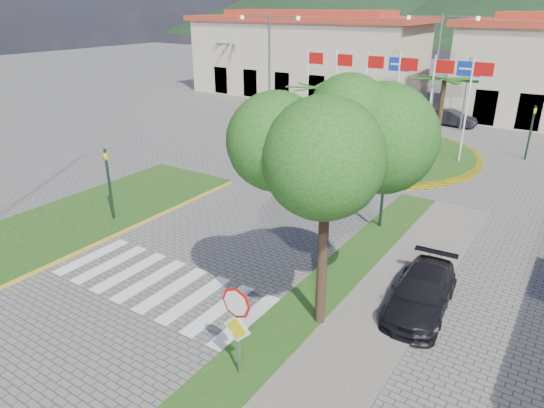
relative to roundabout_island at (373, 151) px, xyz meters
The scene contains 21 objects.
ground 22.00m from the roundabout_island, 90.01° to the right, with size 160.00×160.00×0.00m, color slate.
sidewalk_right 20.88m from the roundabout_island, 73.31° to the right, with size 4.00×28.00×0.15m, color gray.
verge_right 20.57m from the roundabout_island, 76.52° to the right, with size 1.60×28.00×0.18m, color #1C4313.
median_left 17.27m from the roundabout_island, 112.12° to the right, with size 5.00×14.00×0.18m, color #1C4313.
crosswalk 18.00m from the roundabout_island, 90.02° to the right, with size 8.00×3.00×0.01m, color silver.
roundabout_island is the anchor object (origin of this frame).
stop_sign 20.69m from the roundabout_island, 76.27° to the right, with size 0.80×0.11×2.65m.
deciduous_tree 18.55m from the roundabout_island, 72.09° to the right, with size 3.60×3.60×6.80m.
traffic_light_left 16.45m from the roundabout_island, 108.56° to the right, with size 0.15×0.18×3.20m.
traffic_light_right 11.11m from the roundabout_island, 65.79° to the right, with size 0.15×0.18×3.20m.
traffic_light_far 9.11m from the roundabout_island, 26.58° to the left, with size 0.18×0.15×3.20m.
direction_sign_west 9.78m from the roundabout_island, 102.60° to the left, with size 1.60×0.14×5.20m.
direction_sign_east 10.03m from the roundabout_island, 71.53° to the left, with size 1.60×0.14×5.20m.
street_lamp_centre 9.15m from the roundabout_island, 82.91° to the left, with size 4.80×0.16×8.00m.
street_lamp_west 10.19m from the roundabout_island, 167.48° to the left, with size 4.80×0.16×8.00m.
building_left 21.59m from the roundabout_island, 131.20° to the left, with size 23.32×9.54×8.05m.
hill_near_back 108.74m from the roundabout_island, 95.29° to the left, with size 110.00×110.00×16.00m, color black.
white_van 14.89m from the roundabout_island, 147.47° to the left, with size 2.17×4.71×1.31m, color white.
car_dark_a 9.88m from the roundabout_island, 94.92° to the left, with size 1.36×3.37×1.15m, color black.
car_dark_b 10.56m from the roundabout_island, 79.10° to the left, with size 1.25×3.57×1.18m, color black.
car_side_right 16.51m from the roundabout_island, 62.40° to the right, with size 1.63×4.01×1.16m, color black.
Camera 1 is at (10.77, -5.40, 8.59)m, focal length 32.00 mm.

